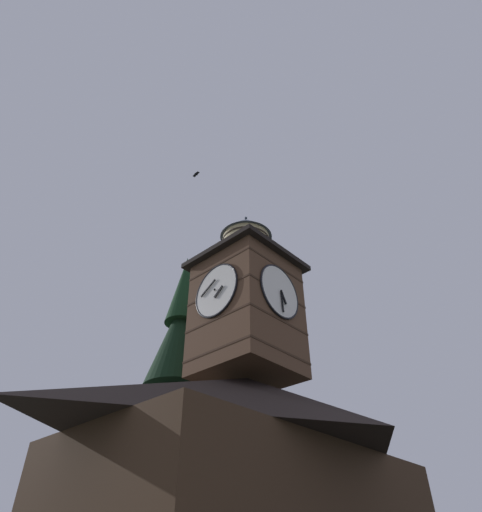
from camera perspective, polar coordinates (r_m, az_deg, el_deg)
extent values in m
pyramid|color=black|center=(19.60, 0.83, -19.85)|extent=(14.49, 8.96, 3.18)
cube|color=brown|center=(21.37, 0.74, -8.20)|extent=(4.07, 4.07, 5.85)
cube|color=#3C291C|center=(20.43, 0.79, -13.73)|extent=(4.11, 4.11, 0.10)
cube|color=#3C291C|center=(21.02, 0.76, -10.04)|extent=(4.11, 4.11, 0.10)
cube|color=#3C291C|center=(21.70, 0.73, -6.56)|extent=(4.11, 4.11, 0.10)
cube|color=#3C291C|center=(22.45, 0.70, -3.31)|extent=(4.11, 4.11, 0.10)
cylinder|color=white|center=(20.56, 4.99, -4.60)|extent=(2.63, 0.10, 2.63)
torus|color=black|center=(20.55, 5.04, -4.58)|extent=(2.73, 0.10, 2.73)
cube|color=black|center=(20.46, 5.52, -5.36)|extent=(0.42, 0.04, 0.64)
cube|color=black|center=(20.26, 5.35, -5.84)|extent=(0.15, 0.04, 1.08)
sphere|color=black|center=(20.50, 5.23, -4.49)|extent=(0.10, 0.10, 0.10)
cylinder|color=white|center=(20.43, -3.21, -4.48)|extent=(0.10, 2.63, 2.63)
torus|color=black|center=(20.42, -3.26, -4.45)|extent=(0.10, 2.73, 2.73)
cube|color=black|center=(20.11, -2.93, -4.63)|extent=(0.04, 0.58, 0.51)
cube|color=black|center=(20.81, -4.27, -4.16)|extent=(0.04, 0.96, 0.63)
sphere|color=black|center=(20.37, -3.43, -4.36)|extent=(0.10, 0.10, 0.10)
cube|color=black|center=(22.94, 0.68, -1.45)|extent=(4.77, 4.77, 0.25)
cylinder|color=tan|center=(23.55, 0.67, 0.65)|extent=(2.53, 2.53, 1.84)
cylinder|color=#2D2319|center=(23.19, 0.68, -0.57)|extent=(2.59, 2.59, 0.10)
cylinder|color=#2D2319|center=(23.55, 0.67, 0.65)|extent=(2.59, 2.59, 0.10)
cylinder|color=#2D2319|center=(23.92, 0.66, 1.82)|extent=(2.59, 2.59, 0.10)
cone|color=#424C5B|center=(24.52, 0.64, 3.60)|extent=(2.83, 2.83, 1.31)
sphere|color=#384251|center=(25.00, 0.63, 4.93)|extent=(0.16, 0.16, 0.16)
cone|color=black|center=(23.62, -9.42, -27.17)|extent=(6.80, 6.80, 6.21)
cone|color=black|center=(24.26, -8.67, -19.94)|extent=(5.23, 5.23, 4.70)
cone|color=black|center=(25.78, -7.80, -10.58)|extent=(3.65, 3.65, 5.75)
cone|color=#143119|center=(27.36, -7.24, -4.27)|extent=(2.08, 2.08, 4.71)
sphere|color=silver|center=(55.45, -19.67, -18.51)|extent=(1.73, 1.73, 1.73)
ellipsoid|color=black|center=(29.30, -5.81, 10.48)|extent=(0.25, 0.16, 0.13)
cube|color=black|center=(29.22, -5.65, 10.63)|extent=(0.19, 0.29, 0.07)
cube|color=black|center=(29.38, -5.97, 10.33)|extent=(0.19, 0.29, 0.07)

